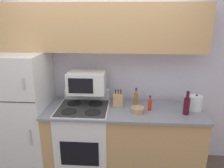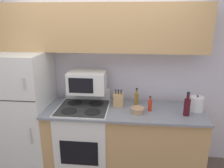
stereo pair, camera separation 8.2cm
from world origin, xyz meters
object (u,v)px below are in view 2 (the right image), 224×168
object	(u,v)px
refrigerator	(27,111)
bottle_vinegar	(136,98)
bottle_wine_red	(187,106)
microwave	(87,82)
bottle_hot_sauce	(150,105)
stove	(85,137)
bowl	(137,110)
kettle	(197,104)
knife_block	(118,100)

from	to	relation	value
refrigerator	bottle_vinegar	size ratio (longest dim) A/B	6.86
bottle_wine_red	microwave	bearing A→B (deg)	169.45
bottle_hot_sauce	stove	bearing A→B (deg)	179.39
bowl	bottle_vinegar	world-z (taller)	bottle_vinegar
refrigerator	bowl	xyz separation A→B (m)	(1.52, -0.13, 0.14)
bowl	stove	bearing A→B (deg)	172.73
bowl	bottle_hot_sauce	xyz separation A→B (m)	(0.16, 0.08, 0.04)
microwave	kettle	world-z (taller)	microwave
knife_block	bowl	bearing A→B (deg)	-37.01
knife_block	kettle	distance (m)	1.01
bottle_hot_sauce	kettle	size ratio (longest dim) A/B	0.94
stove	knife_block	bearing A→B (deg)	12.33
refrigerator	bottle_vinegar	bearing A→B (deg)	4.67
bottle_vinegar	bottle_wine_red	size ratio (longest dim) A/B	0.80
bottle_wine_red	kettle	world-z (taller)	bottle_wine_red
microwave	bottle_hot_sauce	distance (m)	0.88
stove	bottle_hot_sauce	xyz separation A→B (m)	(0.87, -0.01, 0.52)
stove	bowl	bearing A→B (deg)	-7.27
microwave	kettle	distance (m)	1.45
bottle_hot_sauce	knife_block	bearing A→B (deg)	165.09
bottle_hot_sauce	bowl	bearing A→B (deg)	-152.59
knife_block	bowl	distance (m)	0.32
refrigerator	microwave	bearing A→B (deg)	6.87
stove	bottle_wine_red	world-z (taller)	bottle_wine_red
refrigerator	stove	xyz separation A→B (m)	(0.81, -0.04, -0.34)
bottle_wine_red	kettle	size ratio (longest dim) A/B	1.41
bowl	bottle_hot_sauce	world-z (taller)	bottle_hot_sauce
stove	kettle	size ratio (longest dim) A/B	5.16
stove	refrigerator	bearing A→B (deg)	176.98
stove	microwave	bearing A→B (deg)	76.26
bowl	bottle_wine_red	xyz separation A→B (m)	(0.60, -0.00, 0.08)
kettle	refrigerator	bearing A→B (deg)	-179.72
stove	bottle_vinegar	bearing A→B (deg)	13.30
bottle_vinegar	kettle	distance (m)	0.77
bowl	kettle	distance (m)	0.77
bowl	refrigerator	bearing A→B (deg)	174.98
refrigerator	bottle_hot_sauce	distance (m)	1.69
refrigerator	bowl	distance (m)	1.53
microwave	bowl	distance (m)	0.77
bowl	bottle_vinegar	xyz separation A→B (m)	(-0.01, 0.26, 0.05)
stove	bottle_wine_red	size ratio (longest dim) A/B	3.66
bottle_wine_red	bottle_hot_sauce	bearing A→B (deg)	169.13
stove	bottle_hot_sauce	world-z (taller)	bottle_hot_sauce
microwave	knife_block	world-z (taller)	microwave
bottle_vinegar	kettle	bearing A→B (deg)	-8.34
stove	microwave	world-z (taller)	microwave
microwave	bowl	bearing A→B (deg)	-19.12
bottle_vinegar	refrigerator	bearing A→B (deg)	-175.33
stove	bottle_wine_red	xyz separation A→B (m)	(1.31, -0.09, 0.56)
bottle_wine_red	kettle	xyz separation A→B (m)	(0.16, 0.15, -0.02)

